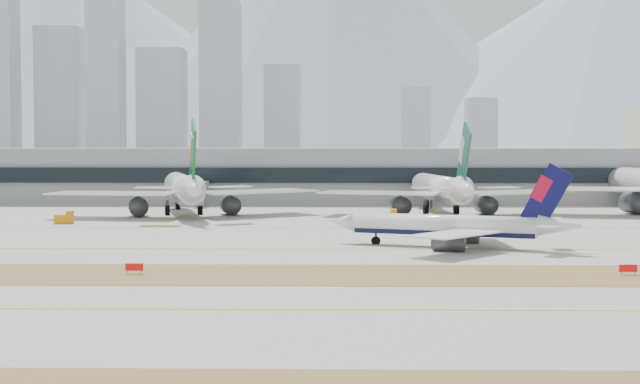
{
  "coord_description": "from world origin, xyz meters",
  "views": [
    {
      "loc": [
        11.2,
        -139.82,
        15.77
      ],
      "look_at": [
        8.37,
        18.0,
        7.5
      ],
      "focal_mm": 50.0,
      "sensor_mm": 36.0,
      "label": 1
    }
  ],
  "objects_px": {
    "taxiing_airliner": "(453,227)",
    "widebody_eva": "(184,190)",
    "terminal": "(297,174)",
    "widebody_cathay": "(442,190)"
  },
  "relations": [
    {
      "from": "widebody_cathay",
      "to": "terminal",
      "type": "height_order",
      "value": "widebody_cathay"
    },
    {
      "from": "widebody_eva",
      "to": "taxiing_airliner",
      "type": "bearing_deg",
      "value": -154.69
    },
    {
      "from": "widebody_eva",
      "to": "terminal",
      "type": "distance_m",
      "value": 59.3
    },
    {
      "from": "taxiing_airliner",
      "to": "widebody_cathay",
      "type": "relative_size",
      "value": 0.66
    },
    {
      "from": "widebody_cathay",
      "to": "widebody_eva",
      "type": "bearing_deg",
      "value": 88.08
    },
    {
      "from": "taxiing_airliner",
      "to": "widebody_eva",
      "type": "height_order",
      "value": "widebody_eva"
    },
    {
      "from": "taxiing_airliner",
      "to": "widebody_eva",
      "type": "relative_size",
      "value": 0.65
    },
    {
      "from": "widebody_eva",
      "to": "terminal",
      "type": "height_order",
      "value": "widebody_eva"
    },
    {
      "from": "widebody_cathay",
      "to": "terminal",
      "type": "relative_size",
      "value": 0.21
    },
    {
      "from": "taxiing_airliner",
      "to": "widebody_eva",
      "type": "distance_m",
      "value": 81.67
    }
  ]
}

